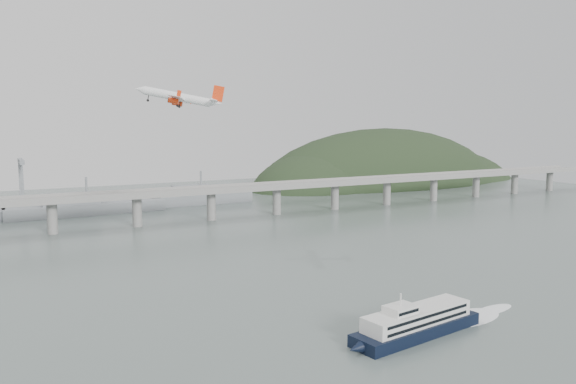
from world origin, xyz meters
TOP-DOWN VIEW (x-y plane):
  - ground at (0.00, 0.00)m, footprint 900.00×900.00m
  - bridge at (-1.15, 200.00)m, footprint 800.00×22.00m
  - headland at (285.18, 331.75)m, footprint 365.00×155.00m
  - ferry at (0.83, -26.78)m, footprint 78.16×20.81m
  - airliner at (-31.16, 104.06)m, footprint 38.92×36.73m

SIDE VIEW (x-z plane):
  - headland at x=285.18m, z-range -97.34..58.66m
  - ground at x=0.00m, z-range 0.00..0.00m
  - ferry at x=0.83m, z-range -3.38..11.39m
  - bridge at x=-1.15m, z-range 5.70..29.60m
  - airliner at x=-31.16m, z-range 71.79..82.92m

